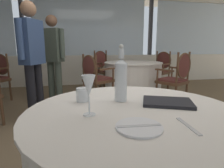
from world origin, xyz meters
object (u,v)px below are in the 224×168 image
at_px(side_plate, 139,127).
at_px(water_bottle, 121,78).
at_px(water_tumbler, 82,95).
at_px(dining_chair_0_0, 177,75).
at_px(wine_glass, 89,87).
at_px(dining_chair_0_3, 95,75).
at_px(menu_book, 167,102).
at_px(dining_chair_0_2, 103,66).
at_px(dining_chair_0_1, 160,67).
at_px(diner_person_1, 53,55).
at_px(diner_person_0, 32,54).

distance_m(side_plate, water_bottle, 0.44).
relative_size(water_tumbler, dining_chair_0_0, 0.09).
xyz_separation_m(water_bottle, wine_glass, (-0.22, -0.21, 0.00)).
distance_m(side_plate, water_tumbler, 0.50).
bearing_deg(water_bottle, dining_chair_0_3, 87.86).
bearing_deg(menu_book, dining_chair_0_3, 116.44).
bearing_deg(dining_chair_0_2, dining_chair_0_3, -44.78).
xyz_separation_m(menu_book, dining_chair_0_2, (0.22, 3.93, -0.19)).
xyz_separation_m(dining_chair_0_0, dining_chair_0_1, (0.40, 1.49, -0.02)).
relative_size(dining_chair_0_0, dining_chair_0_1, 1.03).
height_order(water_tumbler, dining_chair_0_0, dining_chair_0_0).
bearing_deg(diner_person_1, water_tumbler, 45.78).
height_order(dining_chair_0_1, dining_chair_0_2, dining_chair_0_2).
distance_m(menu_book, dining_chair_0_1, 3.93).
relative_size(water_tumbler, dining_chair_0_3, 0.09).
bearing_deg(dining_chair_0_1, dining_chair_0_0, 45.02).
bearing_deg(dining_chair_0_1, side_plate, 32.62).
relative_size(wine_glass, dining_chair_0_3, 0.22).
relative_size(water_tumbler, dining_chair_0_1, 0.09).
relative_size(side_plate, diner_person_0, 0.12).
distance_m(water_tumbler, diner_person_1, 2.56).
height_order(wine_glass, dining_chair_0_1, dining_chair_0_1).
xyz_separation_m(menu_book, diner_person_0, (-1.15, 1.91, 0.22)).
xyz_separation_m(dining_chair_0_1, diner_person_1, (-2.63, -0.84, 0.39)).
bearing_deg(dining_chair_0_2, diner_person_1, -72.44).
bearing_deg(dining_chair_0_2, dining_chair_0_1, 44.98).
distance_m(water_bottle, dining_chair_0_3, 2.35).
distance_m(dining_chair_0_1, diner_person_1, 2.79).
distance_m(side_plate, menu_book, 0.41).
height_order(menu_book, dining_chair_0_1, dining_chair_0_1).
xyz_separation_m(side_plate, menu_book, (0.29, 0.29, 0.01)).
relative_size(water_bottle, dining_chair_0_2, 0.36).
bearing_deg(dining_chair_0_0, water_bottle, 110.96).
bearing_deg(water_tumbler, menu_book, -17.75).
bearing_deg(dining_chair_0_0, wine_glass, 110.23).
bearing_deg(dining_chair_0_1, menu_book, 34.39).
bearing_deg(dining_chair_0_0, dining_chair_0_3, 44.78).
distance_m(water_tumbler, diner_person_0, 1.87).
bearing_deg(dining_chair_0_3, water_bottle, -121.94).
bearing_deg(wine_glass, diner_person_0, 108.34).
bearing_deg(diner_person_1, dining_chair_0_2, 173.71).
relative_size(dining_chair_0_1, diner_person_1, 0.59).
distance_m(water_tumbler, menu_book, 0.53).
xyz_separation_m(dining_chair_0_1, dining_chair_0_3, (-1.88, -1.08, 0.01)).
height_order(water_bottle, dining_chair_0_2, water_bottle).
bearing_deg(dining_chair_0_3, water_tumbler, -128.02).
bearing_deg(dining_chair_0_3, dining_chair_0_0, -45.22).
bearing_deg(wine_glass, dining_chair_0_2, 80.06).
xyz_separation_m(menu_book, dining_chair_0_3, (-0.18, 2.45, -0.20)).
distance_m(side_plate, dining_chair_0_0, 2.83).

